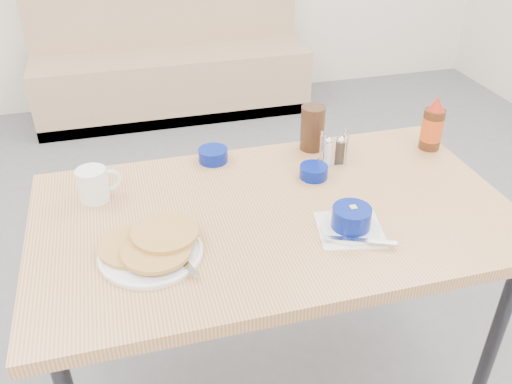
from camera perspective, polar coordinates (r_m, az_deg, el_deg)
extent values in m
cube|color=tan|center=(4.01, -8.63, 11.29)|extent=(1.90, 0.55, 0.45)
cube|color=tan|center=(4.07, -9.68, 18.86)|extent=(1.90, 0.12, 1.00)
cube|color=#2D2D33|center=(4.08, -8.42, 8.87)|extent=(1.90, 0.55, 0.08)
cube|color=tan|center=(1.60, 2.00, -2.56)|extent=(1.40, 0.80, 0.04)
cylinder|color=#2D2D33|center=(1.90, 23.68, -14.37)|extent=(0.04, 0.04, 0.72)
cylinder|color=#2D2D33|center=(2.05, -17.98, -8.74)|extent=(0.04, 0.04, 0.72)
cylinder|color=#2D2D33|center=(2.28, 14.53, -3.44)|extent=(0.04, 0.04, 0.72)
cylinder|color=white|center=(1.45, -11.00, -6.34)|extent=(0.27, 0.27, 0.01)
cylinder|color=#DAAC52|center=(1.46, -12.82, -5.59)|extent=(0.18, 0.18, 0.01)
cylinder|color=#DAAC52|center=(1.42, -10.44, -6.10)|extent=(0.18, 0.18, 0.01)
cylinder|color=#DAAC52|center=(1.45, -9.55, -4.20)|extent=(0.18, 0.18, 0.01)
cube|color=silver|center=(1.39, -7.42, -7.42)|extent=(0.05, 0.12, 0.00)
cylinder|color=white|center=(1.69, -16.79, 0.73)|extent=(0.09, 0.09, 0.10)
cylinder|color=black|center=(1.66, -17.04, 2.06)|extent=(0.08, 0.08, 0.00)
torus|color=white|center=(1.69, -15.18, 1.15)|extent=(0.08, 0.03, 0.08)
cube|color=white|center=(1.54, 9.86, -3.90)|extent=(0.21, 0.21, 0.00)
cylinder|color=white|center=(1.53, 9.88, -3.69)|extent=(0.17, 0.17, 0.01)
cylinder|color=navy|center=(1.51, 10.01, -2.64)|extent=(0.11, 0.11, 0.06)
cylinder|color=white|center=(1.50, 10.09, -1.90)|extent=(0.10, 0.10, 0.01)
cube|color=#F4DB60|center=(1.50, 10.20, -1.64)|extent=(0.02, 0.02, 0.01)
cube|color=silver|center=(1.48, 10.86, -5.03)|extent=(0.19, 0.09, 0.00)
cylinder|color=navy|center=(1.84, -4.54, 3.90)|extent=(0.10, 0.10, 0.04)
cylinder|color=navy|center=(1.75, 6.09, 2.15)|extent=(0.09, 0.09, 0.04)
cylinder|color=#382012|center=(1.90, 5.96, 6.72)|extent=(0.09, 0.09, 0.16)
cube|color=silver|center=(1.85, 8.08, 3.17)|extent=(0.10, 0.07, 0.00)
cylinder|color=silver|center=(1.80, 7.17, 4.33)|extent=(0.01, 0.01, 0.11)
cylinder|color=silver|center=(1.82, 9.58, 4.47)|extent=(0.01, 0.01, 0.11)
cylinder|color=silver|center=(1.83, 6.87, 4.92)|extent=(0.01, 0.01, 0.11)
cylinder|color=silver|center=(1.85, 9.24, 5.05)|extent=(0.01, 0.01, 0.11)
cylinder|color=silver|center=(1.83, 7.52, 4.18)|extent=(0.03, 0.03, 0.07)
cylinder|color=#3F3326|center=(1.84, 8.83, 4.26)|extent=(0.03, 0.03, 0.07)
cylinder|color=#47230F|center=(1.99, 18.03, 6.30)|extent=(0.07, 0.07, 0.14)
cylinder|color=orange|center=(1.99, 18.04, 6.37)|extent=(0.07, 0.07, 0.08)
cone|color=red|center=(1.95, 18.51, 8.84)|extent=(0.06, 0.06, 0.05)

